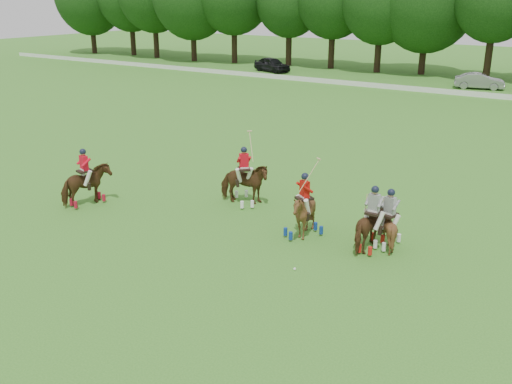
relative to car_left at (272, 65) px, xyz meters
The scene contains 10 objects.
ground 47.64m from the car_left, 63.15° to the right, with size 180.00×180.00×0.00m, color #357521.
boundary_rail 21.99m from the car_left, 11.81° to the right, with size 120.00×0.10×0.44m, color white.
car_left is the anchor object (origin of this frame).
car_mid 22.07m from the car_left, ahead, with size 1.51×4.33×1.43m, color gray.
polo_red_a 42.98m from the car_left, 68.78° to the right, with size 1.41×2.17×2.39m.
polo_red_b 42.04m from the car_left, 60.16° to the right, with size 2.28×2.28×2.98m.
polo_red_c 45.32m from the car_left, 57.17° to the right, with size 1.97×2.02×2.93m.
polo_stripe_a 46.46m from the car_left, 54.43° to the right, with size 1.15×1.86×2.28m.
polo_stripe_b 46.28m from the car_left, 53.68° to the right, with size 1.30×1.41×2.10m.
polo_ball 47.97m from the car_left, 57.74° to the right, with size 0.09×0.09×0.09m, color white.
Camera 1 is at (11.85, -12.29, 8.27)m, focal length 40.00 mm.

